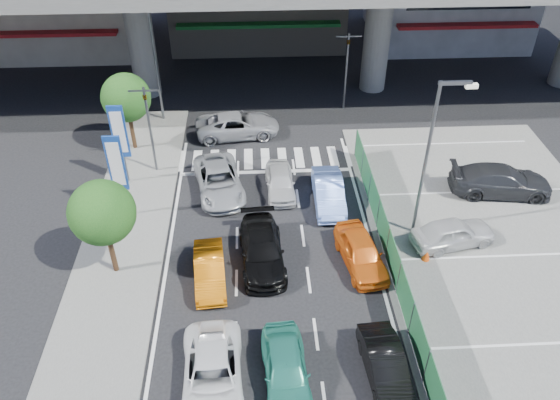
{
  "coord_description": "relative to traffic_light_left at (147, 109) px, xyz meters",
  "views": [
    {
      "loc": [
        -0.59,
        -14.0,
        17.49
      ],
      "look_at": [
        0.5,
        6.25,
        2.04
      ],
      "focal_mm": 35.0,
      "sensor_mm": 36.0,
      "label": 1
    }
  ],
  "objects": [
    {
      "name": "taxi_orange_left",
      "position": [
        3.46,
        -8.77,
        -3.32
      ],
      "size": [
        1.61,
        3.82,
        1.23
      ],
      "primitive_type": "imported",
      "rotation": [
        0.0,
        0.0,
        0.09
      ],
      "color": "#D06708",
      "rests_on": "ground"
    },
    {
      "name": "sidewalk_left",
      "position": [
        -0.8,
        -8.0,
        -3.88
      ],
      "size": [
        4.0,
        30.0,
        0.12
      ],
      "primitive_type": "cube",
      "color": "#5C5C5A",
      "rests_on": "ground"
    },
    {
      "name": "ground",
      "position": [
        6.2,
        -12.0,
        -3.94
      ],
      "size": [
        120.0,
        120.0,
        0.0
      ],
      "primitive_type": "plane",
      "color": "black",
      "rests_on": "ground"
    },
    {
      "name": "tree_near",
      "position": [
        -0.8,
        -8.0,
        -0.55
      ],
      "size": [
        2.8,
        2.8,
        4.8
      ],
      "color": "#382314",
      "rests_on": "ground"
    },
    {
      "name": "traffic_light_right",
      "position": [
        11.7,
        7.0,
        0.0
      ],
      "size": [
        1.6,
        1.24,
        5.2
      ],
      "color": "#595B60",
      "rests_on": "ground"
    },
    {
      "name": "tree_far",
      "position": [
        -1.6,
        2.5,
        -0.55
      ],
      "size": [
        2.8,
        2.8,
        4.8
      ],
      "color": "#382314",
      "rests_on": "ground"
    },
    {
      "name": "parked_sedan_dgrey",
      "position": [
        18.57,
        -3.09,
        -3.1
      ],
      "size": [
        5.54,
        2.78,
        1.54
      ],
      "primitive_type": "imported",
      "rotation": [
        0.0,
        0.0,
        1.45
      ],
      "color": "#2A2B2E",
      "rests_on": "parking_lot"
    },
    {
      "name": "sedan_white_mid_left",
      "position": [
        3.83,
        -14.15,
        -3.28
      ],
      "size": [
        2.38,
        4.79,
        1.31
      ],
      "primitive_type": "imported",
      "rotation": [
        0.0,
        0.0,
        0.05
      ],
      "color": "white",
      "rests_on": "ground"
    },
    {
      "name": "signboard_far",
      "position": [
        -1.4,
        -1.01,
        -0.87
      ],
      "size": [
        0.8,
        0.14,
        4.7
      ],
      "color": "#595B60",
      "rests_on": "ground"
    },
    {
      "name": "taxi_teal_mid",
      "position": [
        6.47,
        -14.08,
        -3.25
      ],
      "size": [
        1.87,
        4.14,
        1.38
      ],
      "primitive_type": "imported",
      "rotation": [
        0.0,
        0.0,
        0.06
      ],
      "color": "teal",
      "rests_on": "ground"
    },
    {
      "name": "signboard_near",
      "position": [
        -1.0,
        -4.01,
        -0.87
      ],
      "size": [
        0.8,
        0.14,
        4.7
      ],
      "color": "#595B60",
      "rests_on": "ground"
    },
    {
      "name": "sedan_black_mid",
      "position": [
        5.77,
        -7.65,
        -3.25
      ],
      "size": [
        2.24,
        4.86,
        1.38
      ],
      "primitive_type": "imported",
      "rotation": [
        0.0,
        0.0,
        0.07
      ],
      "color": "black",
      "rests_on": "ground"
    },
    {
      "name": "parking_lot",
      "position": [
        17.2,
        -10.0,
        -3.91
      ],
      "size": [
        12.0,
        28.0,
        0.06
      ],
      "primitive_type": "cube",
      "color": "#5C5C5A",
      "rests_on": "ground"
    },
    {
      "name": "sedan_white_front_mid",
      "position": [
        6.89,
        -2.27,
        -3.31
      ],
      "size": [
        1.6,
        3.74,
        1.26
      ],
      "primitive_type": "imported",
      "rotation": [
        0.0,
        0.0,
        0.03
      ],
      "color": "silver",
      "rests_on": "ground"
    },
    {
      "name": "wagon_silver_front_left",
      "position": [
        3.63,
        -2.11,
        -3.25
      ],
      "size": [
        3.17,
        5.3,
        1.38
      ],
      "primitive_type": "imported",
      "rotation": [
        0.0,
        0.0,
        0.19
      ],
      "color": "#A2A4A8",
      "rests_on": "ground"
    },
    {
      "name": "crossing_wagon_silver",
      "position": [
        4.58,
        3.8,
        -3.22
      ],
      "size": [
        5.38,
        2.92,
        1.43
      ],
      "primitive_type": "imported",
      "rotation": [
        0.0,
        0.0,
        1.68
      ],
      "color": "#9A9BA1",
      "rests_on": "ground"
    },
    {
      "name": "traffic_light_left",
      "position": [
        0.0,
        0.0,
        0.0
      ],
      "size": [
        1.6,
        1.24,
        5.2
      ],
      "color": "#595B60",
      "rests_on": "ground"
    },
    {
      "name": "hatch_black_mid_right",
      "position": [
        10.11,
        -14.08,
        -3.32
      ],
      "size": [
        1.58,
        3.85,
        1.24
      ],
      "primitive_type": "imported",
      "rotation": [
        0.0,
        0.0,
        0.07
      ],
      "color": "black",
      "rests_on": "ground"
    },
    {
      "name": "parked_sedan_white",
      "position": [
        14.78,
        -7.02,
        -3.2
      ],
      "size": [
        4.23,
        2.4,
        1.36
      ],
      "primitive_type": "imported",
      "rotation": [
        0.0,
        0.0,
        1.78
      ],
      "color": "silver",
      "rests_on": "parking_lot"
    },
    {
      "name": "street_lamp_right",
      "position": [
        13.37,
        -6.0,
        0.83
      ],
      "size": [
        1.65,
        0.22,
        8.0
      ],
      "color": "#595B60",
      "rests_on": "ground"
    },
    {
      "name": "street_lamp_left",
      "position": [
        -0.13,
        6.0,
        0.83
      ],
      "size": [
        1.65,
        0.22,
        8.0
      ],
      "color": "#595B60",
      "rests_on": "ground"
    },
    {
      "name": "kei_truck_front_right",
      "position": [
        9.35,
        -3.46,
        -3.25
      ],
      "size": [
        1.51,
        4.2,
        1.38
      ],
      "primitive_type": "imported",
      "rotation": [
        0.0,
        0.0,
        -0.01
      ],
      "color": "#7299F5",
      "rests_on": "ground"
    },
    {
      "name": "taxi_orange_right",
      "position": [
        10.25,
        -8.07,
        -3.25
      ],
      "size": [
        2.27,
        4.26,
        1.38
      ],
      "primitive_type": "imported",
      "rotation": [
        0.0,
        0.0,
        0.17
      ],
      "color": "orange",
      "rests_on": "ground"
    },
    {
      "name": "fence_run",
      "position": [
        11.5,
        -11.0,
        -3.04
      ],
      "size": [
        0.16,
        22.0,
        1.8
      ],
      "primitive_type": null,
      "color": "#1E5932",
      "rests_on": "ground"
    },
    {
      "name": "traffic_cone",
      "position": [
        13.3,
        -8.02,
        -3.5
      ],
      "size": [
        0.49,
        0.49,
        0.75
      ],
      "primitive_type": "cone",
      "rotation": [
        0.0,
        0.0,
        -0.34
      ],
      "color": "#E1490C",
      "rests_on": "parking_lot"
    }
  ]
}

